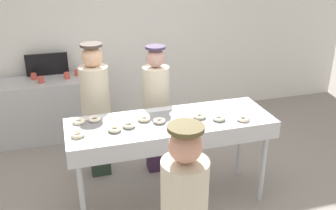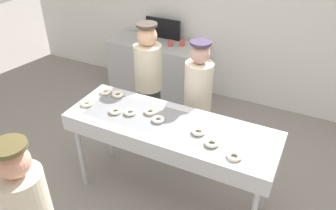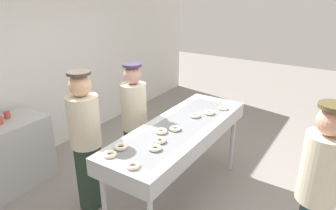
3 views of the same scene
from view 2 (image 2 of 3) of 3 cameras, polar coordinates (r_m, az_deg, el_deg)
ground_plane at (r=4.08m, az=0.33°, el=-14.76°), size 16.00×16.00×0.00m
back_wall at (r=5.31m, az=12.61°, el=15.90°), size 8.00×0.12×3.09m
fryer_conveyor at (r=3.46m, az=0.37°, el=-4.39°), size 2.16×0.73×1.02m
sugar_donut_0 at (r=3.60m, az=-8.82°, el=-1.01°), size 0.18×0.18×0.04m
sugar_donut_1 at (r=3.96m, az=-10.45°, el=2.21°), size 0.17×0.17×0.04m
sugar_donut_2 at (r=3.15m, az=7.31°, el=-6.35°), size 0.15×0.15×0.04m
sugar_donut_3 at (r=3.56m, az=-6.36°, el=-1.22°), size 0.16×0.16×0.04m
sugar_donut_4 at (r=3.28m, az=5.09°, el=-4.47°), size 0.18×0.18×0.04m
sugar_donut_5 at (r=3.88m, az=-8.42°, el=1.75°), size 0.18×0.18×0.04m
sugar_donut_6 at (r=3.78m, az=-13.46°, el=0.23°), size 0.18×0.18×0.04m
sugar_donut_7 at (r=3.43m, az=-1.66°, el=-2.43°), size 0.18×0.18×0.04m
sugar_donut_8 at (r=3.04m, az=11.01°, el=-8.43°), size 0.17×0.17×0.04m
sugar_donut_9 at (r=3.55m, az=-2.98°, el=-1.09°), size 0.17×0.17×0.04m
worker_baker at (r=4.30m, az=-3.27°, el=4.37°), size 0.34×0.34×1.69m
worker_assistant at (r=3.98m, az=4.99°, el=0.89°), size 0.32×0.32×1.64m
prep_counter at (r=5.73m, az=-1.93°, el=6.13°), size 1.56×0.60×0.90m
paper_cup_0 at (r=5.41m, az=0.43°, el=10.27°), size 0.08×0.08×0.09m
paper_cup_1 at (r=5.49m, az=-3.38°, el=10.57°), size 0.08×0.08×0.09m
paper_cup_2 at (r=5.68m, az=-3.41°, el=11.35°), size 0.08×0.08×0.09m
paper_cup_3 at (r=5.43m, az=2.40°, el=10.33°), size 0.08×0.08×0.09m
menu_display at (r=5.69m, az=-0.85°, el=12.69°), size 0.61×0.04×0.33m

